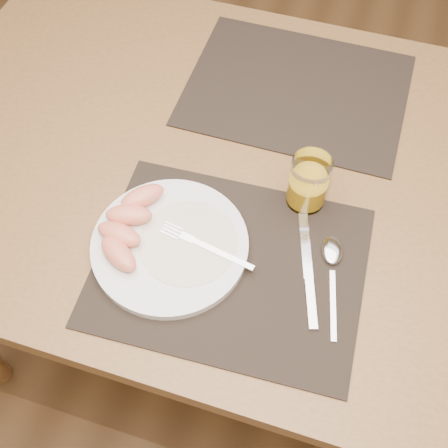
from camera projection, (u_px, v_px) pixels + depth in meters
The scene contains 11 objects.
ground at pixel (245, 320), 1.70m from camera, with size 5.00×5.00×0.00m, color brown.
table at pixel (255, 192), 1.14m from camera, with size 1.40×0.90×0.75m.
placemat_near at pixel (230, 266), 0.95m from camera, with size 0.45×0.35×0.00m, color black.
placemat_far at pixel (296, 90), 1.17m from camera, with size 0.45×0.35×0.00m, color black.
plate at pixel (170, 245), 0.96m from camera, with size 0.27×0.27×0.02m, color white.
plate_dressing at pixel (188, 242), 0.95m from camera, with size 0.17×0.17×0.00m.
fork at pixel (199, 243), 0.95m from camera, with size 0.17×0.05×0.00m.
knife at pixel (309, 278), 0.93m from camera, with size 0.08×0.21×0.01m.
spoon at pixel (332, 258), 0.95m from camera, with size 0.06×0.19×0.01m.
juice_glass at pixel (308, 184), 0.98m from camera, with size 0.07×0.07×0.11m.
grapefruit_wedges at pixel (127, 224), 0.96m from camera, with size 0.10×0.20×0.03m.
Camera 1 is at (0.14, -0.65, 1.59)m, focal length 45.00 mm.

